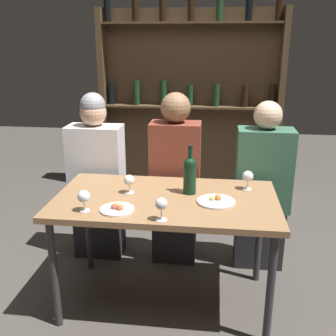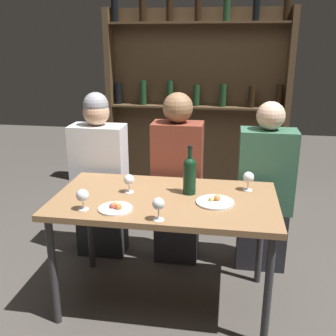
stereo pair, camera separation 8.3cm
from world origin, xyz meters
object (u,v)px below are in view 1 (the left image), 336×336
Objects in this scene: wine_glass_2 at (248,177)px; wine_glass_3 at (84,197)px; seated_person_left at (97,181)px; wine_glass_0 at (129,181)px; wine_bottle at (190,173)px; seated_person_center at (175,183)px; seated_person_right at (262,191)px; wine_glass_1 at (161,205)px; food_plate_1 at (216,201)px; food_plate_0 at (117,209)px.

wine_glass_3 is at bearing -154.08° from wine_glass_2.
wine_glass_3 is at bearing -77.60° from seated_person_left.
wine_glass_3 reaches higher than wine_glass_0.
seated_person_center is (-0.14, 0.45, -0.24)m from wine_bottle.
wine_bottle is 0.53m from seated_person_center.
wine_bottle is 2.50× the size of wine_glass_3.
seated_person_center is 1.04× the size of seated_person_right.
wine_bottle is 2.48× the size of wine_glass_2.
wine_glass_3 is (-0.19, -0.29, 0.00)m from wine_glass_0.
seated_person_left is at bearing 180.00° from seated_person_right.
wine_bottle is 0.73m from seated_person_right.
seated_person_right reaches higher than wine_glass_3.
wine_glass_2 is at bearing 16.91° from wine_bottle.
wine_bottle is 0.65m from wine_glass_3.
seated_person_center reaches higher than wine_glass_1.
wine_glass_2 is 0.63m from seated_person_center.
wine_glass_1 is 1.03× the size of wine_glass_2.
wine_glass_3 is at bearing -163.74° from food_plate_1.
seated_person_right is at bearing 36.91° from wine_glass_3.
wine_glass_0 is at bearing -53.98° from seated_person_left.
seated_person_left is at bearing -180.00° from seated_person_center.
food_plate_0 is (-0.74, -0.42, -0.07)m from wine_glass_2.
wine_bottle is at bearing -31.93° from seated_person_left.
seated_person_right is at bearing -0.00° from seated_person_center.
seated_person_right is at bearing 60.22° from food_plate_1.
wine_bottle is at bearing 73.49° from wine_glass_1.
seated_person_center reaches higher than seated_person_left.
wine_glass_0 is 0.44m from wine_glass_1.
wine_glass_0 reaches higher than food_plate_0.
seated_person_right is (0.61, 0.86, -0.23)m from wine_glass_1.
seated_person_right is at bearing 29.92° from wine_glass_0.
food_plate_0 is at bearing -92.33° from wine_glass_0.
wine_glass_0 reaches higher than food_plate_1.
seated_person_center is (0.23, 0.50, -0.19)m from wine_glass_0.
seated_person_center reaches higher than seated_person_right.
food_plate_0 is (0.18, 0.03, -0.07)m from wine_glass_3.
seated_person_center is (0.42, 0.79, -0.19)m from wine_glass_3.
food_plate_1 is (-0.19, -0.23, -0.07)m from wine_glass_2.
wine_glass_2 is at bearing -17.68° from seated_person_left.
seated_person_center is at bearing 144.86° from wine_glass_2.
seated_person_right is (0.63, -0.00, -0.03)m from seated_person_center.
wine_bottle is 2.58× the size of wine_glass_0.
seated_person_left is (-0.73, 0.45, -0.24)m from wine_bottle.
wine_bottle reaches higher than wine_glass_2.
food_plate_1 is (0.28, 0.28, -0.08)m from wine_glass_1.
wine_glass_1 is 0.88m from seated_person_center.
food_plate_1 is 0.17× the size of seated_person_center.
food_plate_1 is at bearing -37.39° from wine_bottle.
wine_glass_0 is at bearing -173.42° from wine_bottle.
seated_person_left is at bearing 147.01° from food_plate_1.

